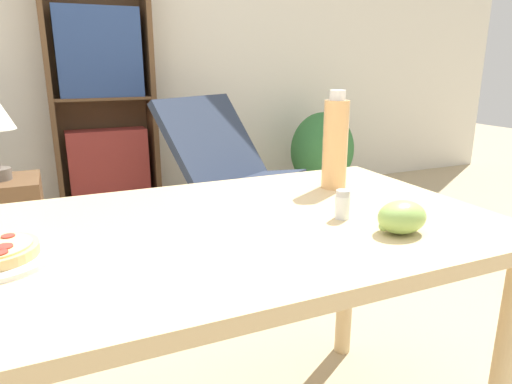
{
  "coord_description": "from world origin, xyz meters",
  "views": [
    {
      "loc": [
        -0.22,
        -0.99,
        1.09
      ],
      "look_at": [
        0.21,
        -0.01,
        0.79
      ],
      "focal_mm": 32.0,
      "sensor_mm": 36.0,
      "label": 1
    }
  ],
  "objects_px": {
    "lounge_chair_far": "(233,192)",
    "salt_shaker": "(342,205)",
    "potted_plant_floor": "(322,154)",
    "drink_bottle": "(335,143)",
    "bookshelf": "(104,108)",
    "side_table": "(9,236)",
    "grape_bunch": "(402,217)"
  },
  "relations": [
    {
      "from": "drink_bottle",
      "to": "grape_bunch",
      "type": "bearing_deg",
      "value": -100.9
    },
    {
      "from": "lounge_chair_far",
      "to": "side_table",
      "type": "distance_m",
      "value": 1.3
    },
    {
      "from": "drink_bottle",
      "to": "potted_plant_floor",
      "type": "xyz_separation_m",
      "value": [
        1.23,
        2.01,
        -0.49
      ]
    },
    {
      "from": "lounge_chair_far",
      "to": "side_table",
      "type": "relative_size",
      "value": 1.8
    },
    {
      "from": "salt_shaker",
      "to": "potted_plant_floor",
      "type": "relative_size",
      "value": 0.1
    },
    {
      "from": "drink_bottle",
      "to": "side_table",
      "type": "relative_size",
      "value": 0.52
    },
    {
      "from": "bookshelf",
      "to": "side_table",
      "type": "relative_size",
      "value": 3.03
    },
    {
      "from": "grape_bunch",
      "to": "lounge_chair_far",
      "type": "xyz_separation_m",
      "value": [
        0.33,
        1.91,
        -0.47
      ]
    },
    {
      "from": "bookshelf",
      "to": "drink_bottle",
      "type": "bearing_deg",
      "value": -79.76
    },
    {
      "from": "grape_bunch",
      "to": "lounge_chair_far",
      "type": "distance_m",
      "value": 1.99
    },
    {
      "from": "drink_bottle",
      "to": "bookshelf",
      "type": "height_order",
      "value": "bookshelf"
    },
    {
      "from": "drink_bottle",
      "to": "salt_shaker",
      "type": "bearing_deg",
      "value": -119.07
    },
    {
      "from": "potted_plant_floor",
      "to": "lounge_chair_far",
      "type": "bearing_deg",
      "value": -153.25
    },
    {
      "from": "grape_bunch",
      "to": "bookshelf",
      "type": "distance_m",
      "value": 2.73
    },
    {
      "from": "lounge_chair_far",
      "to": "salt_shaker",
      "type": "bearing_deg",
      "value": -132.56
    },
    {
      "from": "bookshelf",
      "to": "side_table",
      "type": "xyz_separation_m",
      "value": [
        -0.6,
        -1.06,
        -0.5
      ]
    },
    {
      "from": "lounge_chair_far",
      "to": "side_table",
      "type": "xyz_separation_m",
      "value": [
        -1.27,
        -0.26,
        -0.01
      ]
    },
    {
      "from": "lounge_chair_far",
      "to": "potted_plant_floor",
      "type": "relative_size",
      "value": 1.42
    },
    {
      "from": "lounge_chair_far",
      "to": "bookshelf",
      "type": "relative_size",
      "value": 0.59
    },
    {
      "from": "side_table",
      "to": "drink_bottle",
      "type": "bearing_deg",
      "value": -50.95
    },
    {
      "from": "drink_bottle",
      "to": "salt_shaker",
      "type": "distance_m",
      "value": 0.31
    },
    {
      "from": "drink_bottle",
      "to": "potted_plant_floor",
      "type": "relative_size",
      "value": 0.41
    },
    {
      "from": "drink_bottle",
      "to": "potted_plant_floor",
      "type": "height_order",
      "value": "drink_bottle"
    },
    {
      "from": "side_table",
      "to": "lounge_chair_far",
      "type": "bearing_deg",
      "value": 11.69
    },
    {
      "from": "drink_bottle",
      "to": "side_table",
      "type": "distance_m",
      "value": 1.72
    },
    {
      "from": "drink_bottle",
      "to": "salt_shaker",
      "type": "xyz_separation_m",
      "value": [
        -0.14,
        -0.25,
        -0.1
      ]
    },
    {
      "from": "lounge_chair_far",
      "to": "bookshelf",
      "type": "bearing_deg",
      "value": 99.75
    },
    {
      "from": "side_table",
      "to": "potted_plant_floor",
      "type": "relative_size",
      "value": 0.79
    },
    {
      "from": "grape_bunch",
      "to": "drink_bottle",
      "type": "xyz_separation_m",
      "value": [
        0.07,
        0.39,
        0.1
      ]
    },
    {
      "from": "drink_bottle",
      "to": "lounge_chair_far",
      "type": "xyz_separation_m",
      "value": [
        0.25,
        1.52,
        -0.58
      ]
    },
    {
      "from": "drink_bottle",
      "to": "lounge_chair_far",
      "type": "relative_size",
      "value": 0.29
    },
    {
      "from": "salt_shaker",
      "to": "side_table",
      "type": "relative_size",
      "value": 0.13
    }
  ]
}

